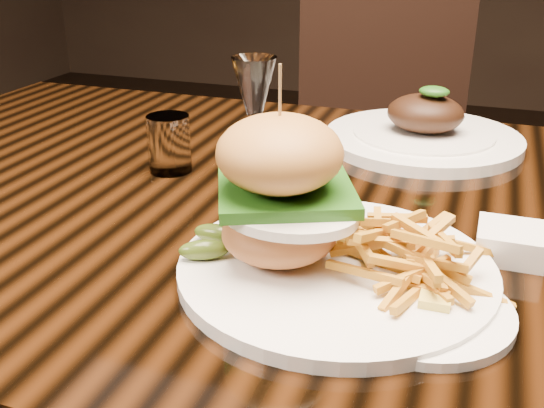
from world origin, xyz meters
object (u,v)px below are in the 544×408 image
(dining_table, at_px, (330,254))
(burger_plate, at_px, (325,227))
(chair_far, at_px, (383,145))
(wine_glass, at_px, (254,90))
(far_dish, at_px, (423,133))

(dining_table, xyz_separation_m, burger_plate, (0.04, -0.18, 0.13))
(burger_plate, xyz_separation_m, chair_far, (-0.11, 1.07, -0.27))
(dining_table, bearing_deg, wine_glass, 155.44)
(far_dish, bearing_deg, chair_far, 104.52)
(far_dish, relative_size, chair_far, 0.33)
(dining_table, distance_m, far_dish, 0.30)
(far_dish, distance_m, chair_far, 0.67)
(dining_table, distance_m, wine_glass, 0.24)
(burger_plate, distance_m, wine_glass, 0.30)
(dining_table, distance_m, burger_plate, 0.23)
(wine_glass, height_order, far_dish, wine_glass)
(burger_plate, relative_size, far_dish, 1.02)
(dining_table, height_order, burger_plate, burger_plate)
(dining_table, bearing_deg, far_dish, 73.78)
(far_dish, xyz_separation_m, chair_far, (-0.16, 0.61, -0.23))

